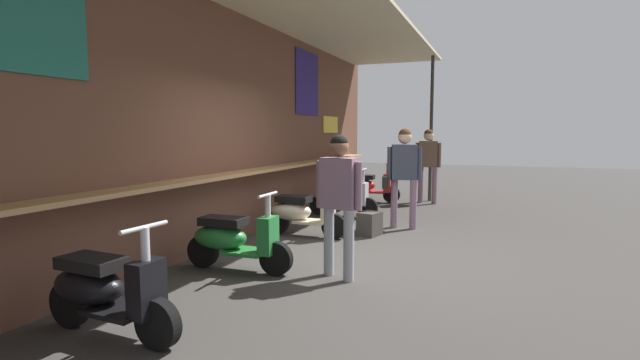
{
  "coord_description": "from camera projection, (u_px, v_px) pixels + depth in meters",
  "views": [
    {
      "loc": [
        -5.72,
        -1.93,
        1.67
      ],
      "look_at": [
        2.08,
        1.16,
        0.81
      ],
      "focal_mm": 26.04,
      "sensor_mm": 36.0,
      "label": 1
    }
  ],
  "objects": [
    {
      "name": "scooter_black",
      "position": [
        103.0,
        290.0,
        3.8
      ],
      "size": [
        0.48,
        1.4,
        0.97
      ],
      "rotation": [
        0.0,
        0.0,
        -1.63
      ],
      "color": "black",
      "rests_on": "ground_plane"
    },
    {
      "name": "market_stall_facade",
      "position": [
        221.0,
        107.0,
        6.64
      ],
      "size": [
        13.63,
        2.54,
        3.68
      ],
      "color": "brown",
      "rests_on": "ground_plane"
    },
    {
      "name": "shopper_with_handbag",
      "position": [
        403.0,
        167.0,
        8.01
      ],
      "size": [
        0.4,
        0.67,
        1.74
      ],
      "rotation": [
        0.0,
        0.0,
        3.42
      ],
      "color": "gray",
      "rests_on": "ground_plane"
    },
    {
      "name": "scooter_red",
      "position": [
        368.0,
        186.0,
        11.16
      ],
      "size": [
        0.49,
        1.4,
        0.97
      ],
      "rotation": [
        0.0,
        0.0,
        -1.5
      ],
      "color": "red",
      "rests_on": "ground_plane"
    },
    {
      "name": "scooter_cream",
      "position": [
        300.0,
        212.0,
        7.47
      ],
      "size": [
        0.46,
        1.4,
        0.97
      ],
      "rotation": [
        0.0,
        0.0,
        -1.56
      ],
      "color": "beige",
      "rests_on": "ground_plane"
    },
    {
      "name": "shopper_passing",
      "position": [
        428.0,
        157.0,
        10.89
      ],
      "size": [
        0.25,
        0.59,
        1.74
      ],
      "rotation": [
        0.0,
        0.0,
        0.11
      ],
      "color": "gray",
      "rests_on": "ground_plane"
    },
    {
      "name": "shopper_browsing",
      "position": [
        339.0,
        191.0,
        5.25
      ],
      "size": [
        0.26,
        0.56,
        1.65
      ],
      "rotation": [
        0.0,
        0.0,
        3.03
      ],
      "color": "#999EA8",
      "rests_on": "ground_plane"
    },
    {
      "name": "merchandise_crate",
      "position": [
        370.0,
        224.0,
        7.53
      ],
      "size": [
        0.43,
        0.38,
        0.38
      ],
      "primitive_type": "cube",
      "rotation": [
        0.0,
        0.0,
        -0.25
      ],
      "color": "#3D3833",
      "rests_on": "ground_plane"
    },
    {
      "name": "ground_plane",
      "position": [
        343.0,
        259.0,
        6.17
      ],
      "size": [
        38.17,
        38.17,
        0.0
      ],
      "primitive_type": "plane",
      "color": "#383533"
    },
    {
      "name": "scooter_silver",
      "position": [
        339.0,
        197.0,
        9.25
      ],
      "size": [
        0.46,
        1.4,
        0.97
      ],
      "rotation": [
        0.0,
        0.0,
        -1.55
      ],
      "color": "#B2B5BA",
      "rests_on": "ground_plane"
    },
    {
      "name": "scooter_green",
      "position": [
        232.0,
        239.0,
        5.6
      ],
      "size": [
        0.46,
        1.4,
        0.97
      ],
      "rotation": [
        0.0,
        0.0,
        -1.54
      ],
      "color": "#237533",
      "rests_on": "ground_plane"
    }
  ]
}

